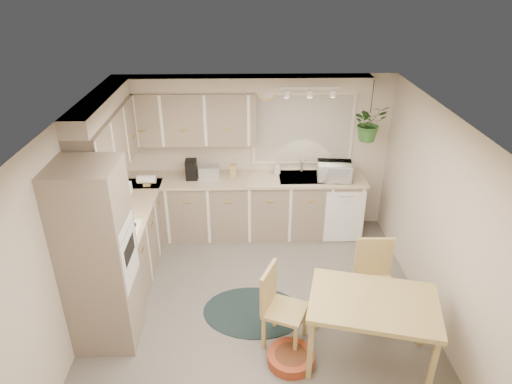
# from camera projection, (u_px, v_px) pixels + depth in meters

# --- Properties ---
(floor) EXTENTS (4.20, 4.20, 0.00)m
(floor) POSITION_uv_depth(u_px,v_px,m) (259.00, 310.00, 5.55)
(floor) COLOR slate
(floor) RESTS_ON ground
(ceiling) EXTENTS (4.20, 4.20, 0.00)m
(ceiling) POSITION_uv_depth(u_px,v_px,m) (260.00, 120.00, 4.47)
(ceiling) COLOR white
(ceiling) RESTS_ON wall_back
(wall_back) EXTENTS (4.00, 0.04, 2.40)m
(wall_back) POSITION_uv_depth(u_px,v_px,m) (255.00, 154.00, 6.88)
(wall_back) COLOR beige
(wall_back) RESTS_ON floor
(wall_front) EXTENTS (4.00, 0.04, 2.40)m
(wall_front) POSITION_uv_depth(u_px,v_px,m) (269.00, 382.00, 3.13)
(wall_front) COLOR beige
(wall_front) RESTS_ON floor
(wall_left) EXTENTS (0.04, 4.20, 2.40)m
(wall_left) POSITION_uv_depth(u_px,v_px,m) (76.00, 227.00, 4.97)
(wall_left) COLOR beige
(wall_left) RESTS_ON floor
(wall_right) EXTENTS (0.04, 4.20, 2.40)m
(wall_right) POSITION_uv_depth(u_px,v_px,m) (440.00, 223.00, 5.05)
(wall_right) COLOR beige
(wall_right) RESTS_ON floor
(base_cab_left) EXTENTS (0.60, 1.85, 0.90)m
(base_cab_left) POSITION_uv_depth(u_px,v_px,m) (130.00, 241.00, 6.09)
(base_cab_left) COLOR gray
(base_cab_left) RESTS_ON floor
(base_cab_back) EXTENTS (3.60, 0.60, 0.90)m
(base_cab_back) POSITION_uv_depth(u_px,v_px,m) (243.00, 207.00, 6.95)
(base_cab_back) COLOR gray
(base_cab_back) RESTS_ON floor
(counter_left) EXTENTS (0.64, 1.89, 0.04)m
(counter_left) POSITION_uv_depth(u_px,v_px,m) (127.00, 211.00, 5.88)
(counter_left) COLOR #C9B492
(counter_left) RESTS_ON base_cab_left
(counter_back) EXTENTS (3.64, 0.64, 0.04)m
(counter_back) POSITION_uv_depth(u_px,v_px,m) (242.00, 179.00, 6.73)
(counter_back) COLOR #C9B492
(counter_back) RESTS_ON base_cab_back
(oven_stack) EXTENTS (0.65, 0.65, 2.10)m
(oven_stack) POSITION_uv_depth(u_px,v_px,m) (99.00, 258.00, 4.71)
(oven_stack) COLOR gray
(oven_stack) RESTS_ON floor
(wall_oven_face) EXTENTS (0.02, 0.56, 0.58)m
(wall_oven_face) POSITION_uv_depth(u_px,v_px,m) (130.00, 258.00, 4.71)
(wall_oven_face) COLOR white
(wall_oven_face) RESTS_ON oven_stack
(upper_cab_left) EXTENTS (0.35, 2.00, 0.75)m
(upper_cab_left) POSITION_uv_depth(u_px,v_px,m) (108.00, 141.00, 5.58)
(upper_cab_left) COLOR gray
(upper_cab_left) RESTS_ON wall_left
(upper_cab_back) EXTENTS (2.00, 0.35, 0.75)m
(upper_cab_back) POSITION_uv_depth(u_px,v_px,m) (185.00, 118.00, 6.43)
(upper_cab_back) COLOR gray
(upper_cab_back) RESTS_ON wall_back
(soffit_left) EXTENTS (0.30, 2.00, 0.20)m
(soffit_left) POSITION_uv_depth(u_px,v_px,m) (100.00, 103.00, 5.37)
(soffit_left) COLOR beige
(soffit_left) RESTS_ON wall_left
(soffit_back) EXTENTS (3.60, 0.30, 0.20)m
(soffit_back) POSITION_uv_depth(u_px,v_px,m) (241.00, 83.00, 6.25)
(soffit_back) COLOR beige
(soffit_back) RESTS_ON wall_back
(cooktop) EXTENTS (0.52, 0.58, 0.02)m
(cooktop) POSITION_uv_depth(u_px,v_px,m) (116.00, 232.00, 5.36)
(cooktop) COLOR white
(cooktop) RESTS_ON counter_left
(range_hood) EXTENTS (0.40, 0.60, 0.14)m
(range_hood) POSITION_uv_depth(u_px,v_px,m) (109.00, 198.00, 5.15)
(range_hood) COLOR white
(range_hood) RESTS_ON upper_cab_left
(window_blinds) EXTENTS (1.40, 0.02, 1.00)m
(window_blinds) POSITION_uv_depth(u_px,v_px,m) (303.00, 129.00, 6.69)
(window_blinds) COLOR beige
(window_blinds) RESTS_ON wall_back
(window_frame) EXTENTS (1.50, 0.02, 1.10)m
(window_frame) POSITION_uv_depth(u_px,v_px,m) (303.00, 129.00, 6.70)
(window_frame) COLOR white
(window_frame) RESTS_ON wall_back
(sink) EXTENTS (0.70, 0.48, 0.10)m
(sink) POSITION_uv_depth(u_px,v_px,m) (303.00, 180.00, 6.77)
(sink) COLOR #B3B6BC
(sink) RESTS_ON counter_back
(dishwasher_front) EXTENTS (0.58, 0.02, 0.83)m
(dishwasher_front) POSITION_uv_depth(u_px,v_px,m) (344.00, 217.00, 6.71)
(dishwasher_front) COLOR white
(dishwasher_front) RESTS_ON base_cab_back
(track_light_bar) EXTENTS (0.80, 0.04, 0.04)m
(track_light_bar) POSITION_uv_depth(u_px,v_px,m) (310.00, 88.00, 5.90)
(track_light_bar) COLOR white
(track_light_bar) RESTS_ON ceiling
(wall_clock) EXTENTS (0.30, 0.03, 0.30)m
(wall_clock) POSITION_uv_depth(u_px,v_px,m) (266.00, 90.00, 6.42)
(wall_clock) COLOR gold
(wall_clock) RESTS_ON wall_back
(dining_table) EXTENTS (1.42, 1.12, 0.79)m
(dining_table) POSITION_uv_depth(u_px,v_px,m) (370.00, 331.00, 4.68)
(dining_table) COLOR tan
(dining_table) RESTS_ON floor
(chair_left) EXTENTS (0.57, 0.57, 0.93)m
(chair_left) POSITION_uv_depth(u_px,v_px,m) (285.00, 308.00, 4.88)
(chair_left) COLOR tan
(chair_left) RESTS_ON floor
(chair_back) EXTENTS (0.46, 0.46, 0.98)m
(chair_back) POSITION_uv_depth(u_px,v_px,m) (376.00, 284.00, 5.22)
(chair_back) COLOR tan
(chair_back) RESTS_ON floor
(braided_rug) EXTENTS (1.32, 1.06, 0.01)m
(braided_rug) POSITION_uv_depth(u_px,v_px,m) (253.00, 312.00, 5.51)
(braided_rug) COLOR black
(braided_rug) RESTS_ON floor
(pet_bed) EXTENTS (0.60, 0.60, 0.11)m
(pet_bed) POSITION_uv_depth(u_px,v_px,m) (291.00, 358.00, 4.80)
(pet_bed) COLOR #9E3E1F
(pet_bed) RESTS_ON floor
(microwave) EXTENTS (0.51, 0.32, 0.33)m
(microwave) POSITION_uv_depth(u_px,v_px,m) (334.00, 169.00, 6.59)
(microwave) COLOR white
(microwave) RESTS_ON counter_back
(soap_bottle) EXTENTS (0.12, 0.21, 0.09)m
(soap_bottle) POSITION_uv_depth(u_px,v_px,m) (277.00, 171.00, 6.85)
(soap_bottle) COLOR white
(soap_bottle) RESTS_ON counter_back
(hanging_plant) EXTENTS (0.60, 0.63, 0.40)m
(hanging_plant) POSITION_uv_depth(u_px,v_px,m) (369.00, 127.00, 6.31)
(hanging_plant) COLOR #306327
(hanging_plant) RESTS_ON ceiling
(coffee_maker) EXTENTS (0.17, 0.20, 0.29)m
(coffee_maker) POSITION_uv_depth(u_px,v_px,m) (191.00, 169.00, 6.65)
(coffee_maker) COLOR black
(coffee_maker) RESTS_ON counter_back
(toaster) EXTENTS (0.31, 0.20, 0.18)m
(toaster) POSITION_uv_depth(u_px,v_px,m) (209.00, 172.00, 6.70)
(toaster) COLOR #B3B6BC
(toaster) RESTS_ON counter_back
(knife_block) EXTENTS (0.09, 0.09, 0.19)m
(knife_block) POSITION_uv_depth(u_px,v_px,m) (233.00, 171.00, 6.73)
(knife_block) COLOR tan
(knife_block) RESTS_ON counter_back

